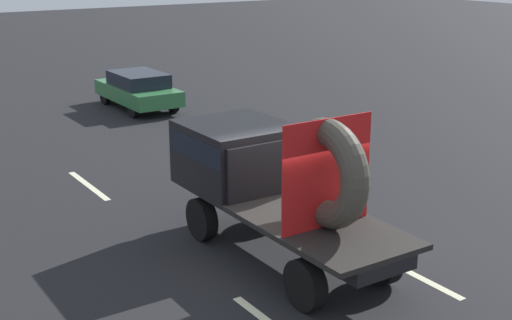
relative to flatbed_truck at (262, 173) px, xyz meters
name	(u,v)px	position (x,y,z in m)	size (l,w,h in m)	color
ground_plane	(298,259)	(0.22, -0.93, -1.56)	(120.00, 120.00, 0.00)	black
flatbed_truck	(262,173)	(0.00, 0.00, 0.00)	(2.02, 5.66, 3.06)	black
distant_sedan	(138,89)	(3.23, 13.21, -0.82)	(1.81, 4.22, 1.38)	black
lane_dash_left_far	(89,185)	(-1.61, 5.57, -1.55)	(2.63, 0.16, 0.01)	beige
lane_dash_right_near	(418,276)	(1.61, -2.75, -1.55)	(2.12, 0.16, 0.01)	beige
lane_dash_right_far	(200,165)	(1.61, 5.51, -1.55)	(2.14, 0.16, 0.01)	beige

